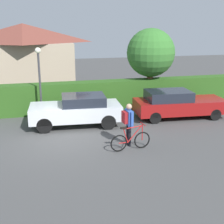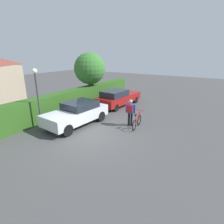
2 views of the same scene
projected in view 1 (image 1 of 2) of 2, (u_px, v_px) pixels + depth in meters
ground_plane at (65, 139)px, 12.58m from camera, size 60.00×60.00×0.00m
hedge_row at (56, 98)px, 16.14m from camera, size 21.42×0.90×1.59m
house_distant at (25, 58)px, 20.88m from camera, size 6.66×4.33×4.61m
parked_car_near at (77, 110)px, 14.07m from camera, size 4.24×2.10×1.43m
parked_car_far at (177, 104)px, 15.30m from camera, size 4.64×2.07×1.40m
bicycle at (131, 140)px, 11.41m from camera, size 1.60×0.50×0.99m
person_rider at (128, 120)px, 11.69m from camera, size 0.37×0.67×1.67m
street_lamp at (39, 73)px, 14.61m from camera, size 0.28×0.28×3.51m
tree_kerbside at (151, 53)px, 16.89m from camera, size 2.66×2.66×4.37m
fire_hydrant at (111, 107)px, 15.94m from camera, size 0.20×0.20×0.81m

